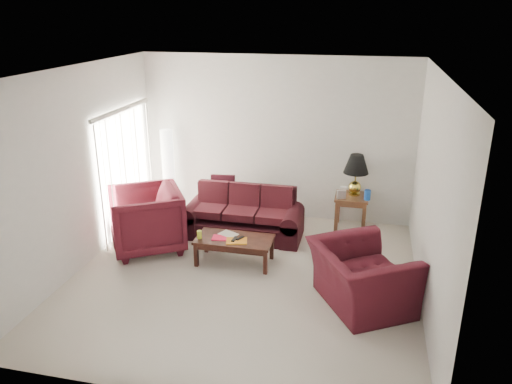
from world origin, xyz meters
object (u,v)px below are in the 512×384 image
at_px(floor_lamp, 168,171).
at_px(armchair_right, 361,277).
at_px(sofa, 242,213).
at_px(coffee_table, 235,250).
at_px(end_table, 351,212).
at_px(armchair_left, 146,220).

xyz_separation_m(floor_lamp, armchair_right, (3.72, -2.52, -0.41)).
relative_size(sofa, coffee_table, 1.73).
xyz_separation_m(end_table, armchair_left, (-3.22, -1.56, 0.20)).
height_order(sofa, coffee_table, sofa).
bearing_deg(floor_lamp, armchair_right, -34.16).
bearing_deg(armchair_right, end_table, -25.25).
bearing_deg(armchair_left, armchair_right, 43.60).
bearing_deg(armchair_left, end_table, 84.15).
xyz_separation_m(sofa, armchair_left, (-1.41, -0.83, 0.10)).
relative_size(floor_lamp, armchair_right, 1.30).
distance_m(end_table, floor_lamp, 3.51).
xyz_separation_m(armchair_left, coffee_table, (1.53, -0.15, -0.31)).
bearing_deg(armchair_left, coffee_table, 52.62).
xyz_separation_m(floor_lamp, coffee_table, (1.78, -1.76, -0.62)).
bearing_deg(coffee_table, armchair_left, 179.73).
relative_size(sofa, armchair_left, 1.81).
relative_size(end_table, armchair_left, 0.55).
relative_size(sofa, armchair_right, 1.62).
bearing_deg(end_table, armchair_right, -84.29).
distance_m(sofa, armchair_right, 2.70).
relative_size(end_table, coffee_table, 0.53).
bearing_deg(floor_lamp, armchair_left, -81.26).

